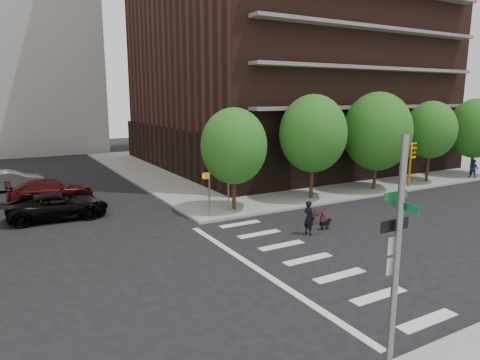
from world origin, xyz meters
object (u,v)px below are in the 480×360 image
dog_walker (309,218)px  pedestrian_far (474,169)px  traffic_signal (396,281)px  scooter (318,214)px  parked_car_maroon (51,191)px  parked_car_silver (11,181)px  parked_car_black (58,206)px

dog_walker → pedestrian_far: 22.07m
pedestrian_far → dog_walker: bearing=-95.9°
traffic_signal → scooter: bearing=57.3°
parked_car_maroon → dog_walker: dog_walker is taller
parked_car_maroon → parked_car_silver: 5.70m
traffic_signal → scooter: traffic_signal is taller
pedestrian_far → parked_car_silver: bearing=-131.2°
traffic_signal → dog_walker: size_ratio=3.38×
traffic_signal → pedestrian_far: (27.20, 14.99, -1.76)m
dog_walker → pedestrian_far: size_ratio=1.12×
parked_car_maroon → pedestrian_far: (32.23, -9.21, 0.16)m
parked_car_black → pedestrian_far: size_ratio=3.45×
traffic_signal → pedestrian_far: traffic_signal is taller
parked_car_black → parked_car_maroon: bearing=2.6°
parked_car_maroon → scooter: bearing=-134.3°
parked_car_maroon → pedestrian_far: bearing=-105.4°
parked_car_silver → traffic_signal: bearing=-170.5°
pedestrian_far → parked_car_black: bearing=-116.5°
parked_car_maroon → dog_walker: (10.68, -13.99, 0.11)m
traffic_signal → pedestrian_far: bearing=28.9°
parked_car_black → parked_car_silver: (-2.09, 9.86, 0.01)m
traffic_signal → dog_walker: (5.65, 10.21, -1.81)m
parked_car_maroon → dog_walker: 17.60m
parked_car_silver → dog_walker: bearing=-150.6°
dog_walker → scooter: bearing=-57.9°
parked_car_maroon → dog_walker: size_ratio=3.03×
traffic_signal → parked_car_black: traffic_signal is taller
scooter → dog_walker: (-1.87, -1.50, 0.44)m
traffic_signal → parked_car_black: (-5.12, 19.61, -1.94)m
parked_car_maroon → scooter: parked_car_maroon is taller
parked_car_silver → pedestrian_far: pedestrian_far is taller
parked_car_silver → parked_car_maroon: bearing=-161.9°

